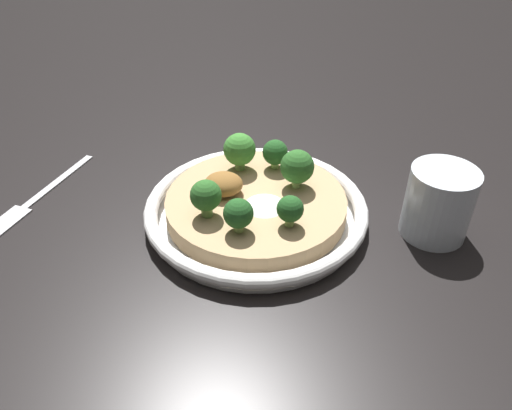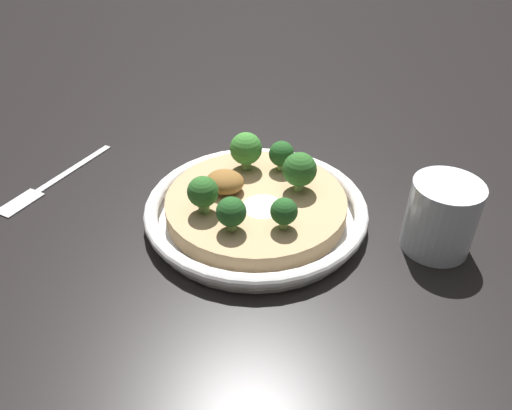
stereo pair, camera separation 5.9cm
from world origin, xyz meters
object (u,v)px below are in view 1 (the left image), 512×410
object	(u,v)px
broccoli_left	(206,196)
broccoli_back_left	(240,150)
broccoli_back_right	(275,153)
drinking_glass	(439,203)
broccoli_right	(297,167)
risotto_bowl	(256,208)
fork_utensil	(33,200)
broccoli_front_left	(238,214)
broccoli_front	(290,209)

from	to	relation	value
broccoli_left	broccoli_back_left	xyz separation A→B (m)	(0.03, 0.10, 0.00)
broccoli_back_right	drinking_glass	bearing A→B (deg)	-21.88
broccoli_back_right	broccoli_right	bearing A→B (deg)	-55.69
broccoli_left	broccoli_right	bearing A→B (deg)	33.42
risotto_bowl	fork_utensil	size ratio (longest dim) A/B	1.41
broccoli_front_left	broccoli_back_right	bearing A→B (deg)	76.14
broccoli_front_left	broccoli_back_left	distance (m)	0.12
drinking_glass	fork_utensil	world-z (taller)	drinking_glass
broccoli_front_left	drinking_glass	bearing A→B (deg)	14.07
broccoli_left	broccoli_back_right	xyz separation A→B (m)	(0.07, 0.10, -0.00)
broccoli_front_left	broccoli_back_right	size ratio (longest dim) A/B	1.03
broccoli_back_left	broccoli_right	bearing A→B (deg)	-25.68
broccoli_right	broccoli_back_left	world-z (taller)	same
broccoli_back_right	drinking_glass	xyz separation A→B (m)	(0.19, -0.07, -0.01)
broccoli_left	fork_utensil	xyz separation A→B (m)	(-0.23, 0.05, -0.06)
broccoli_right	fork_utensil	size ratio (longest dim) A/B	0.26
broccoli_front	broccoli_back_left	bearing A→B (deg)	120.89
broccoli_right	broccoli_front	bearing A→B (deg)	-94.67
risotto_bowl	broccoli_back_left	bearing A→B (deg)	112.66
risotto_bowl	broccoli_front	xyz separation A→B (m)	(0.04, -0.05, 0.04)
drinking_glass	broccoli_right	bearing A→B (deg)	167.81
broccoli_right	broccoli_back_right	xyz separation A→B (m)	(-0.03, 0.04, -0.01)
broccoli_back_right	broccoli_back_left	bearing A→B (deg)	-171.92
broccoli_left	broccoli_right	world-z (taller)	broccoli_right
broccoli_front	fork_utensil	world-z (taller)	broccoli_front
broccoli_back_left	risotto_bowl	bearing A→B (deg)	-67.34
drinking_glass	fork_utensil	bearing A→B (deg)	177.49
broccoli_back_left	drinking_glass	size ratio (longest dim) A/B	0.58
fork_utensil	broccoli_front	bearing A→B (deg)	95.77
broccoli_front_left	broccoli_front	bearing A→B (deg)	14.79
broccoli_front	drinking_glass	bearing A→B (deg)	13.83
broccoli_back_right	drinking_glass	world-z (taller)	drinking_glass
broccoli_front_left	broccoli_back_right	distance (m)	0.13
broccoli_front	drinking_glass	distance (m)	0.17
broccoli_back_left	drinking_glass	distance (m)	0.24
risotto_bowl	broccoli_back_right	world-z (taller)	broccoli_back_right
broccoli_front	drinking_glass	world-z (taller)	drinking_glass
broccoli_back_left	broccoli_front_left	bearing A→B (deg)	-84.54
risotto_bowl	broccoli_right	bearing A→B (deg)	29.29
broccoli_right	broccoli_back_right	size ratio (longest dim) A/B	1.26
risotto_bowl	fork_utensil	xyz separation A→B (m)	(-0.28, 0.01, -0.01)
broccoli_back_right	fork_utensil	bearing A→B (deg)	-169.93
risotto_bowl	broccoli_left	bearing A→B (deg)	-143.15
risotto_bowl	broccoli_front	world-z (taller)	broccoli_front
broccoli_right	broccoli_front	size ratio (longest dim) A/B	1.32
fork_utensil	broccoli_back_right	bearing A→B (deg)	116.69
drinking_glass	broccoli_front_left	bearing A→B (deg)	-165.93
broccoli_back_left	fork_utensil	size ratio (longest dim) A/B	0.26
broccoli_left	drinking_glass	size ratio (longest dim) A/B	0.53
risotto_bowl	broccoli_left	size ratio (longest dim) A/B	5.96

